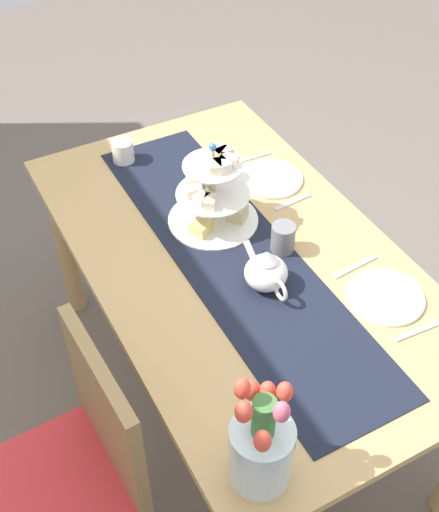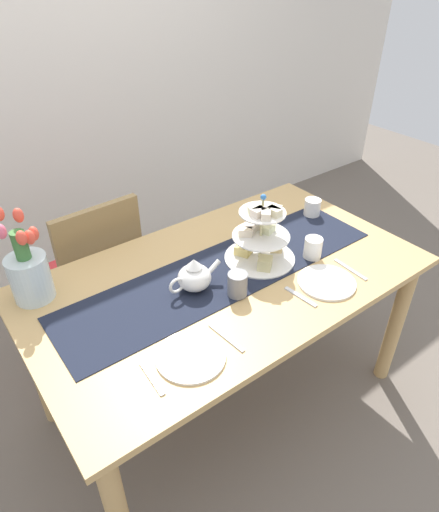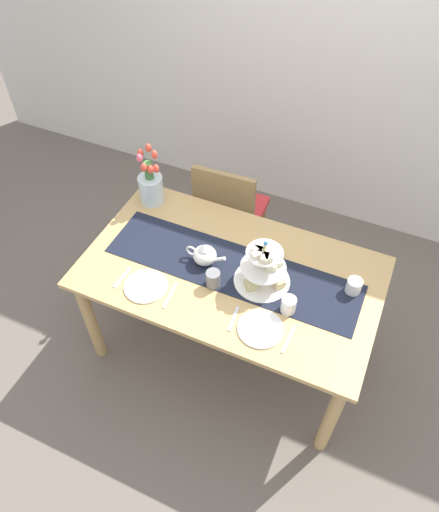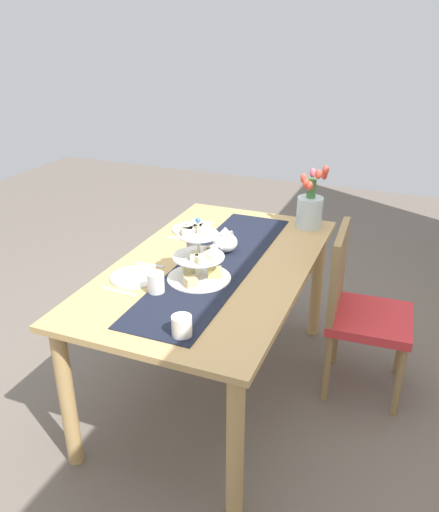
{
  "view_description": "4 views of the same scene",
  "coord_description": "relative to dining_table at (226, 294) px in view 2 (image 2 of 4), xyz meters",
  "views": [
    {
      "loc": [
        -1.3,
        0.77,
        2.19
      ],
      "look_at": [
        -0.01,
        0.08,
        0.79
      ],
      "focal_mm": 46.32,
      "sensor_mm": 36.0,
      "label": 1
    },
    {
      "loc": [
        -0.89,
        -1.14,
        1.86
      ],
      "look_at": [
        -0.0,
        0.04,
        0.83
      ],
      "focal_mm": 31.26,
      "sensor_mm": 36.0,
      "label": 2
    },
    {
      "loc": [
        0.63,
        -1.56,
        2.76
      ],
      "look_at": [
        -0.06,
        -0.01,
        0.86
      ],
      "focal_mm": 33.8,
      "sensor_mm": 36.0,
      "label": 3
    },
    {
      "loc": [
        2.15,
        0.9,
        1.88
      ],
      "look_at": [
        0.03,
        0.04,
        0.82
      ],
      "focal_mm": 36.4,
      "sensor_mm": 36.0,
      "label": 4
    }
  ],
  "objects": [
    {
      "name": "ground_plane",
      "position": [
        0.0,
        0.0,
        -0.65
      ],
      "size": [
        8.0,
        8.0,
        0.0
      ],
      "primitive_type": "plane",
      "color": "#6B6056"
    },
    {
      "name": "room_wall_rear",
      "position": [
        0.0,
        1.56,
        0.65
      ],
      "size": [
        6.0,
        0.08,
        2.6
      ],
      "primitive_type": "cube",
      "color": "silver",
      "rests_on": "ground_plane"
    },
    {
      "name": "dining_table",
      "position": [
        0.0,
        0.0,
        0.0
      ],
      "size": [
        1.61,
        0.92,
        0.76
      ],
      "color": "tan",
      "rests_on": "ground_plane"
    },
    {
      "name": "chair_left",
      "position": [
        -0.3,
        0.69,
        -0.15
      ],
      "size": [
        0.44,
        0.44,
        0.91
      ],
      "color": "olive",
      "rests_on": "ground_plane"
    },
    {
      "name": "table_runner",
      "position": [
        0.0,
        0.02,
        0.11
      ],
      "size": [
        1.41,
        0.36,
        0.0
      ],
      "primitive_type": "cube",
      "color": "black",
      "rests_on": "dining_table"
    },
    {
      "name": "tiered_cake_stand",
      "position": [
        0.18,
        0.0,
        0.21
      ],
      "size": [
        0.3,
        0.3,
        0.3
      ],
      "color": "beige",
      "rests_on": "table_runner"
    },
    {
      "name": "teapot",
      "position": [
        -0.16,
        0.0,
        0.17
      ],
      "size": [
        0.24,
        0.13,
        0.14
      ],
      "color": "white",
      "rests_on": "table_runner"
    },
    {
      "name": "tulip_vase",
      "position": [
        -0.67,
        0.33,
        0.23
      ],
      "size": [
        0.17,
        0.16,
        0.37
      ],
      "color": "silver",
      "rests_on": "dining_table"
    },
    {
      "name": "cream_jug",
      "position": [
        0.64,
        0.13,
        0.15
      ],
      "size": [
        0.08,
        0.08,
        0.08
      ],
      "primitive_type": "cylinder",
      "color": "white",
      "rests_on": "dining_table"
    },
    {
      "name": "dinner_plate_left",
      "position": [
        -0.37,
        -0.29,
        0.11
      ],
      "size": [
        0.23,
        0.23,
        0.01
      ],
      "primitive_type": "cylinder",
      "color": "white",
      "rests_on": "dining_table"
    },
    {
      "name": "fork_left",
      "position": [
        -0.51,
        -0.29,
        0.11
      ],
      "size": [
        0.02,
        0.15,
        0.01
      ],
      "primitive_type": "cube",
      "rotation": [
        0.0,
        0.0,
        -0.06
      ],
      "color": "silver",
      "rests_on": "dining_table"
    },
    {
      "name": "knife_left",
      "position": [
        -0.22,
        -0.29,
        0.11
      ],
      "size": [
        0.03,
        0.17,
        0.01
      ],
      "primitive_type": "cube",
      "rotation": [
        0.0,
        0.0,
        0.09
      ],
      "color": "silver",
      "rests_on": "dining_table"
    },
    {
      "name": "dinner_plate_right",
      "position": [
        0.28,
        -0.29,
        0.11
      ],
      "size": [
        0.23,
        0.23,
        0.01
      ],
      "primitive_type": "cylinder",
      "color": "white",
      "rests_on": "dining_table"
    },
    {
      "name": "fork_right",
      "position": [
        0.14,
        -0.29,
        0.11
      ],
      "size": [
        0.03,
        0.15,
        0.01
      ],
      "primitive_type": "cube",
      "rotation": [
        0.0,
        0.0,
        0.09
      ],
      "color": "silver",
      "rests_on": "dining_table"
    },
    {
      "name": "knife_right",
      "position": [
        0.43,
        -0.29,
        0.11
      ],
      "size": [
        0.02,
        0.17,
        0.01
      ],
      "primitive_type": "cube",
      "rotation": [
        0.0,
        0.0,
        -0.05
      ],
      "color": "silver",
      "rests_on": "dining_table"
    },
    {
      "name": "mug_grey",
      "position": [
        -0.05,
        -0.13,
        0.16
      ],
      "size": [
        0.08,
        0.08,
        0.09
      ],
      "primitive_type": "cylinder",
      "color": "slate",
      "rests_on": "table_runner"
    },
    {
      "name": "mug_white_text",
      "position": [
        0.37,
        -0.13,
        0.15
      ],
      "size": [
        0.08,
        0.08,
        0.09
      ],
      "primitive_type": "cylinder",
      "color": "white",
      "rests_on": "dining_table"
    }
  ]
}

